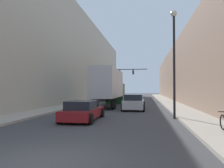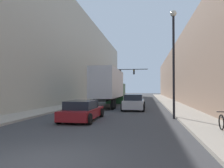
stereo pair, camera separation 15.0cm
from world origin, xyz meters
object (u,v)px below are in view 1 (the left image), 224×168
Objects in this scene: street_lamp at (174,50)px; semi_truck at (110,86)px; sedan_car at (83,111)px; suv_car at (134,102)px; traffic_signal_gantry at (116,77)px.

semi_truck is at bearing 120.59° from street_lamp.
semi_truck is at bearing 91.07° from sedan_car.
sedan_car is at bearing -110.72° from suv_car.
semi_truck reaches higher than sedan_car.
sedan_car is 8.24m from suv_car.
sedan_car is 0.62× the size of street_lamp.
traffic_signal_gantry is at bearing 94.67° from semi_truck.
street_lamp reaches higher than suv_car.
traffic_signal_gantry is at bearing 93.09° from sedan_car.
traffic_signal_gantry reaches higher than suv_car.
suv_car is 7.91m from street_lamp.
sedan_car is 27.90m from traffic_signal_gantry.
traffic_signal_gantry is (-1.49, 27.62, 3.66)m from sedan_car.
street_lamp is at bearing -59.41° from semi_truck.
traffic_signal_gantry is at bearing 106.10° from street_lamp.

